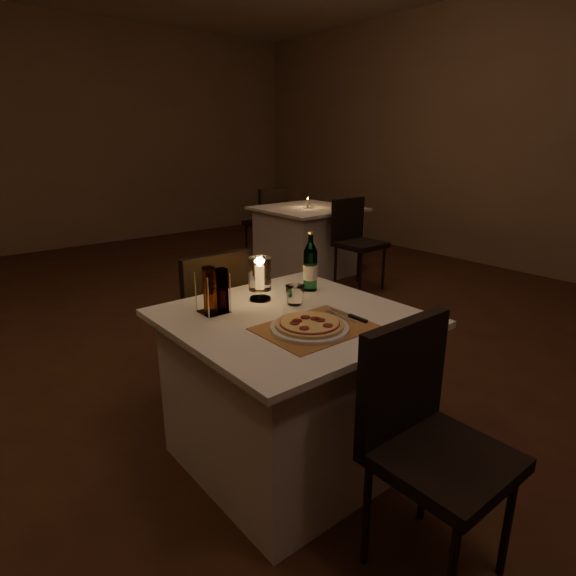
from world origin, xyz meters
TOP-DOWN VIEW (x-y plane):
  - floor at (0.00, 0.00)m, footprint 8.00×10.00m
  - wall_back at (0.00, 5.01)m, footprint 8.00×0.02m
  - main_table at (-0.19, -0.54)m, footprint 1.00×1.00m
  - chair_near at (-0.19, -1.25)m, footprint 0.42×0.42m
  - chair_far at (-0.19, 0.18)m, footprint 0.42×0.42m
  - placemat at (-0.21, -0.72)m, footprint 0.45×0.34m
  - plate at (-0.24, -0.72)m, footprint 0.32×0.32m
  - pizza at (-0.24, -0.72)m, footprint 0.28×0.28m
  - fork at (-0.05, -0.68)m, footprint 0.02×0.18m
  - knife at (-0.01, -0.74)m, footprint 0.02×0.22m
  - tumbler at (-0.08, -0.44)m, footprint 0.09×0.09m
  - water_bottle at (0.11, -0.32)m, footprint 0.07×0.07m
  - hurricane_candle at (-0.17, -0.28)m, footprint 0.11×0.11m
  - cruet_caddy at (-0.44, -0.31)m, footprint 0.12×0.12m
  - neighbor_table_right at (2.07, 1.93)m, footprint 1.00×1.00m
  - neighbor_chair_ra at (2.07, 1.21)m, footprint 0.42×0.42m
  - neighbor_chair_rb at (2.07, 2.64)m, footprint 0.42×0.42m
  - neighbor_candle_right at (2.07, 1.93)m, footprint 0.03×0.03m

SIDE VIEW (x-z plane):
  - floor at x=0.00m, z-range -0.02..0.00m
  - main_table at x=-0.19m, z-range 0.00..0.74m
  - neighbor_table_right at x=2.07m, z-range 0.00..0.74m
  - chair_near at x=-0.19m, z-range 0.10..1.00m
  - chair_far at x=-0.19m, z-range 0.10..1.00m
  - neighbor_chair_ra at x=2.07m, z-range 0.10..1.00m
  - neighbor_chair_rb at x=2.07m, z-range 0.10..1.00m
  - placemat at x=-0.21m, z-range 0.74..0.74m
  - fork at x=-0.05m, z-range 0.74..0.75m
  - knife at x=-0.01m, z-range 0.74..0.76m
  - plate at x=-0.24m, z-range 0.74..0.76m
  - pizza at x=-0.24m, z-range 0.76..0.78m
  - tumbler at x=-0.08m, z-range 0.74..0.83m
  - neighbor_candle_right at x=2.07m, z-range 0.73..0.84m
  - cruet_caddy at x=-0.44m, z-range 0.73..0.94m
  - water_bottle at x=0.11m, z-range 0.71..1.01m
  - hurricane_candle at x=-0.17m, z-range 0.76..0.97m
  - wall_back at x=0.00m, z-range 0.00..3.00m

